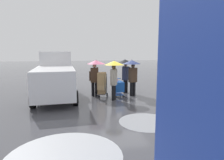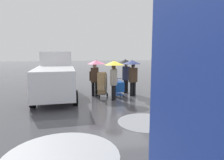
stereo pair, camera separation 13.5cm
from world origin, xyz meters
TOP-DOWN VIEW (x-y plane):
  - ground_plane at (0.00, 0.00)m, footprint 90.00×90.00m
  - slush_patch_near_cluster at (3.22, 5.97)m, footprint 2.96×2.96m
  - slush_patch_under_van at (0.28, 4.07)m, footprint 2.04×2.04m
  - cargo_van_parked_right at (3.80, -0.70)m, footprint 2.31×5.39m
  - shopping_cart_vendor at (0.28, -0.22)m, footprint 0.58×0.83m
  - hand_dolly_boxes at (1.24, -0.19)m, footprint 0.73×0.84m
  - pedestrian_pink_side at (0.69, 0.46)m, footprint 1.04×1.04m
  - pedestrian_black_side at (1.55, -0.62)m, footprint 1.04×1.04m
  - pedestrian_white_side at (-0.55, -0.21)m, footprint 1.04×1.04m
  - pedestrian_far_side at (-0.41, -1.15)m, footprint 1.04×1.04m
  - street_lamp at (-3.69, 2.19)m, footprint 0.28×0.28m

SIDE VIEW (x-z plane):
  - ground_plane at x=0.00m, z-range 0.00..0.00m
  - slush_patch_near_cluster at x=3.22m, z-range 0.00..0.01m
  - slush_patch_under_van at x=0.28m, z-range 0.00..0.01m
  - shopping_cart_vendor at x=0.28m, z-range 0.05..1.09m
  - hand_dolly_boxes at x=1.24m, z-range 0.09..1.53m
  - cargo_van_parked_right at x=3.80m, z-range -0.12..2.48m
  - pedestrian_pink_side at x=0.69m, z-range 0.51..2.66m
  - pedestrian_black_side at x=1.55m, z-range 0.51..2.66m
  - pedestrian_white_side at x=-0.55m, z-range 0.51..2.66m
  - pedestrian_far_side at x=-0.41m, z-range 0.51..2.66m
  - street_lamp at x=-3.69m, z-range 0.44..4.30m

